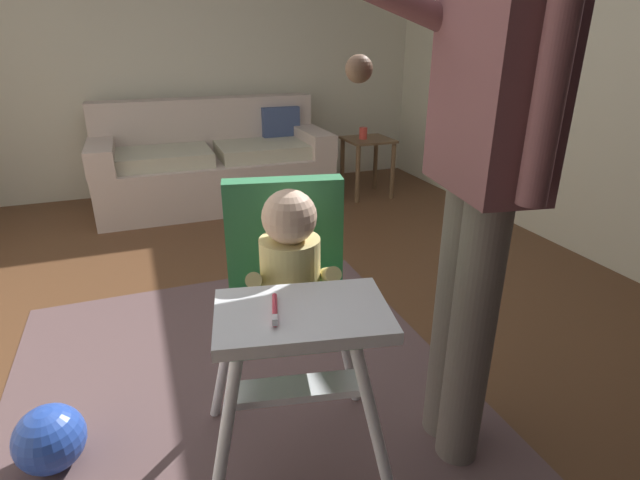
{
  "coord_description": "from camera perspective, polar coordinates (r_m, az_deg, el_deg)",
  "views": [
    {
      "loc": [
        -0.5,
        -2.0,
        1.35
      ],
      "look_at": [
        -0.06,
        -0.81,
        0.82
      ],
      "focal_mm": 27.46,
      "sensor_mm": 36.0,
      "label": 1
    }
  ],
  "objects": [
    {
      "name": "high_chair",
      "position": [
        1.43,
        -3.52,
        -5.16
      ],
      "size": [
        0.71,
        0.81,
        0.99
      ],
      "rotation": [
        0.0,
        0.0,
        -1.77
      ],
      "color": "white",
      "rests_on": "ground"
    },
    {
      "name": "wall_far",
      "position": [
        4.75,
        -15.57,
        21.43
      ],
      "size": [
        5.16,
        0.06,
        2.63
      ],
      "primitive_type": "cube",
      "color": "beige",
      "rests_on": "ground"
    },
    {
      "name": "side_table",
      "position": [
        4.46,
        5.55,
        9.92
      ],
      "size": [
        0.4,
        0.4,
        0.52
      ],
      "color": "brown",
      "rests_on": "ground"
    },
    {
      "name": "couch",
      "position": [
        4.37,
        -12.24,
        8.59
      ],
      "size": [
        1.93,
        0.86,
        0.86
      ],
      "rotation": [
        0.0,
        0.0,
        -1.57
      ],
      "color": "beige",
      "rests_on": "ground"
    },
    {
      "name": "adult_standing",
      "position": [
        1.48,
        18.28,
        7.58
      ],
      "size": [
        0.51,
        0.55,
        1.75
      ],
      "rotation": [
        0.0,
        0.0,
        2.97
      ],
      "color": "#685F57",
      "rests_on": "ground"
    },
    {
      "name": "ground",
      "position": [
        2.5,
        -5.43,
        -11.67
      ],
      "size": [
        5.96,
        6.99,
        0.1
      ],
      "primitive_type": "cube",
      "color": "brown"
    },
    {
      "name": "area_rug",
      "position": [
        1.97,
        -7.93,
        -20.95
      ],
      "size": [
        1.82,
        2.5,
        0.01
      ],
      "primitive_type": "cube",
      "color": "brown",
      "rests_on": "ground"
    },
    {
      "name": "toy_ball",
      "position": [
        1.98,
        -28.96,
        -19.6
      ],
      "size": [
        0.23,
        0.23,
        0.23
      ],
      "primitive_type": "sphere",
      "color": "#284CB7",
      "rests_on": "ground"
    },
    {
      "name": "wall_right",
      "position": [
        3.56,
        30.99,
        19.06
      ],
      "size": [
        0.06,
        5.99,
        2.63
      ],
      "primitive_type": "cube",
      "color": "beige",
      "rests_on": "ground"
    },
    {
      "name": "sippy_cup",
      "position": [
        4.4,
        5.06,
        12.29
      ],
      "size": [
        0.07,
        0.07,
        0.1
      ],
      "primitive_type": "cylinder",
      "color": "#D13D33",
      "rests_on": "side_table"
    }
  ]
}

